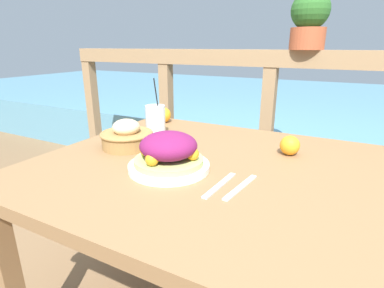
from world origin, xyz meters
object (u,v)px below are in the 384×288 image
object	(u,v)px
potted_plant	(309,20)
bread_basket	(127,136)
salad_plate	(169,154)
drink_glass	(155,121)

from	to	relation	value
potted_plant	bread_basket	bearing A→B (deg)	-120.97
salad_plate	drink_glass	world-z (taller)	drink_glass
potted_plant	drink_glass	bearing A→B (deg)	-127.17
bread_basket	potted_plant	world-z (taller)	potted_plant
salad_plate	potted_plant	world-z (taller)	potted_plant
drink_glass	bread_basket	distance (m)	0.18
bread_basket	potted_plant	bearing A→B (deg)	59.03
bread_basket	potted_plant	xyz separation A→B (m)	(0.50, 0.83, 0.45)
drink_glass	bread_basket	size ratio (longest dim) A/B	1.24
drink_glass	potted_plant	world-z (taller)	potted_plant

